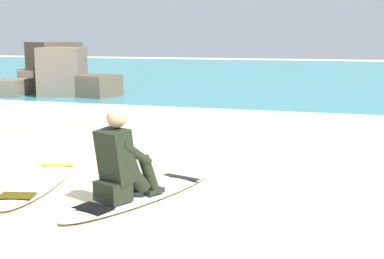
# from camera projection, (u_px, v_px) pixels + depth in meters

# --- Properties ---
(ground_plane) EXTENTS (80.00, 80.00, 0.00)m
(ground_plane) POSITION_uv_depth(u_px,v_px,m) (150.00, 215.00, 5.32)
(ground_plane) COLOR beige
(sea) EXTENTS (80.00, 28.00, 0.10)m
(sea) POSITION_uv_depth(u_px,v_px,m) (325.00, 75.00, 24.45)
(sea) COLOR teal
(sea) RESTS_ON ground
(breaking_foam) EXTENTS (80.00, 0.90, 0.11)m
(breaking_foam) POSITION_uv_depth(u_px,v_px,m) (271.00, 116.00, 11.61)
(breaking_foam) COLOR white
(breaking_foam) RESTS_ON ground
(surfboard_main) EXTENTS (1.20, 2.45, 0.08)m
(surfboard_main) POSITION_uv_depth(u_px,v_px,m) (145.00, 193.00, 5.93)
(surfboard_main) COLOR silver
(surfboard_main) RESTS_ON ground
(surfer_seated) EXTENTS (0.58, 0.77, 0.95)m
(surfer_seated) POSITION_uv_depth(u_px,v_px,m) (122.00, 164.00, 5.55)
(surfer_seated) COLOR black
(surfer_seated) RESTS_ON surfboard_main
(surfboard_spare_near) EXTENTS (1.10, 2.38, 0.08)m
(surfboard_spare_near) POSITION_uv_depth(u_px,v_px,m) (40.00, 181.00, 6.46)
(surfboard_spare_near) COLOR #EFE5C6
(surfboard_spare_near) RESTS_ON ground
(rock_outcrop_distant) EXTENTS (4.27, 3.24, 1.56)m
(rock_outcrop_distant) POSITION_uv_depth(u_px,v_px,m) (53.00, 76.00, 15.93)
(rock_outcrop_distant) COLOR #756656
(rock_outcrop_distant) RESTS_ON ground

